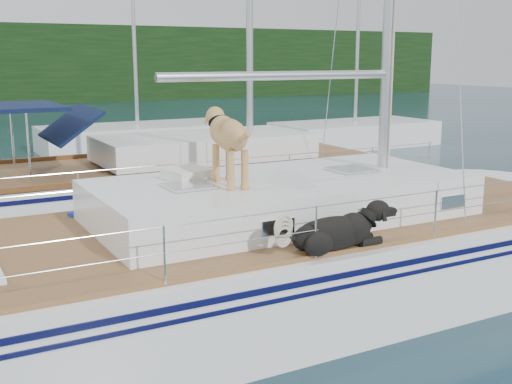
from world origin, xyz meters
TOP-DOWN VIEW (x-y plane):
  - ground at (0.00, 0.00)m, footprint 120.00×120.00m
  - main_sailboat at (0.09, -0.01)m, footprint 12.00×3.80m
  - neighbor_sailboat at (1.15, 5.89)m, footprint 11.00×3.50m
  - bg_boat_center at (4.00, 16.00)m, footprint 7.20×3.00m
  - bg_boat_east at (12.00, 13.00)m, footprint 6.40×3.00m

SIDE VIEW (x-z plane):
  - ground at x=0.00m, z-range 0.00..0.00m
  - bg_boat_center at x=4.00m, z-range -5.37..6.28m
  - bg_boat_east at x=12.00m, z-range -5.37..6.28m
  - neighbor_sailboat at x=1.15m, z-range -6.02..7.28m
  - main_sailboat at x=0.09m, z-range -6.32..7.69m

